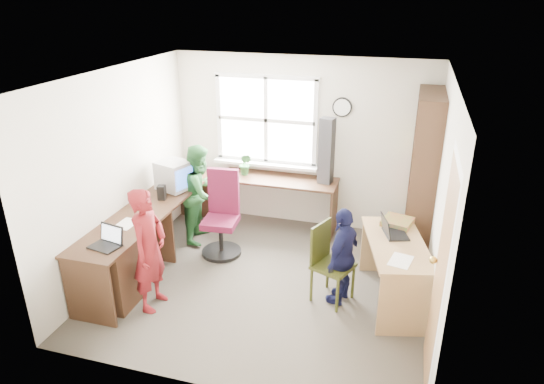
# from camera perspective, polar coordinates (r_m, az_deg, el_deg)

# --- Properties ---
(room) EXTENTS (3.64, 3.44, 2.44)m
(room) POSITION_cam_1_polar(r_m,az_deg,el_deg) (5.32, -0.34, 1.03)
(room) COLOR #413B33
(room) RESTS_ON ground
(l_desk) EXTENTS (2.38, 2.95, 0.75)m
(l_desk) POSITION_cam_1_polar(r_m,az_deg,el_deg) (5.82, -14.04, -5.98)
(l_desk) COLOR #3E2719
(l_desk) RESTS_ON ground
(right_desk) EXTENTS (0.86, 1.35, 0.72)m
(right_desk) POSITION_cam_1_polar(r_m,az_deg,el_deg) (5.40, 14.29, -7.61)
(right_desk) COLOR #A88254
(right_desk) RESTS_ON ground
(bookshelf) EXTENTS (0.30, 1.02, 2.10)m
(bookshelf) POSITION_cam_1_polar(r_m,az_deg,el_deg) (6.23, 17.23, 1.16)
(bookshelf) COLOR #3E2719
(bookshelf) RESTS_ON ground
(swivel_chair) EXTENTS (0.56, 0.56, 1.10)m
(swivel_chair) POSITION_cam_1_polar(r_m,az_deg,el_deg) (6.25, -5.91, -3.10)
(swivel_chair) COLOR black
(swivel_chair) RESTS_ON ground
(wooden_chair) EXTENTS (0.50, 0.50, 0.89)m
(wooden_chair) POSITION_cam_1_polar(r_m,az_deg,el_deg) (5.33, 6.62, -7.88)
(wooden_chair) COLOR #353A13
(wooden_chair) RESTS_ON ground
(crt_monitor) EXTENTS (0.48, 0.46, 0.38)m
(crt_monitor) POSITION_cam_1_polar(r_m,az_deg,el_deg) (6.43, -11.48, 1.90)
(crt_monitor) COLOR #B3B5B8
(crt_monitor) RESTS_ON l_desk
(laptop_left) EXTENTS (0.34, 0.30, 0.21)m
(laptop_left) POSITION_cam_1_polar(r_m,az_deg,el_deg) (5.27, -18.77, -5.50)
(laptop_left) COLOR black
(laptop_left) RESTS_ON l_desk
(laptop_right) EXTENTS (0.35, 0.38, 0.22)m
(laptop_right) POSITION_cam_1_polar(r_m,az_deg,el_deg) (5.42, 13.89, -4.43)
(laptop_right) COLOR black
(laptop_right) RESTS_ON right_desk
(speaker_a) EXTENTS (0.11, 0.11, 0.19)m
(speaker_a) POSITION_cam_1_polar(r_m,az_deg,el_deg) (6.20, -12.85, -0.06)
(speaker_a) COLOR black
(speaker_a) RESTS_ON l_desk
(speaker_b) EXTENTS (0.11, 0.11, 0.19)m
(speaker_b) POSITION_cam_1_polar(r_m,az_deg,el_deg) (6.63, -11.03, 1.63)
(speaker_b) COLOR black
(speaker_b) RESTS_ON l_desk
(cd_tower) EXTENTS (0.21, 0.19, 0.90)m
(cd_tower) POSITION_cam_1_polar(r_m,az_deg,el_deg) (6.50, 6.43, 4.81)
(cd_tower) COLOR black
(cd_tower) RESTS_ON l_desk
(game_box) EXTENTS (0.38, 0.38, 0.06)m
(game_box) POSITION_cam_1_polar(r_m,az_deg,el_deg) (5.68, 14.54, -3.40)
(game_box) COLOR red
(game_box) RESTS_ON right_desk
(paper_a) EXTENTS (0.21, 0.29, 0.00)m
(paper_a) POSITION_cam_1_polar(r_m,az_deg,el_deg) (5.69, -16.74, -3.60)
(paper_a) COLOR silver
(paper_a) RESTS_ON l_desk
(paper_b) EXTENTS (0.26, 0.32, 0.00)m
(paper_b) POSITION_cam_1_polar(r_m,az_deg,el_deg) (4.97, 14.90, -7.81)
(paper_b) COLOR silver
(paper_b) RESTS_ON right_desk
(potted_plant) EXTENTS (0.20, 0.18, 0.32)m
(potted_plant) POSITION_cam_1_polar(r_m,az_deg,el_deg) (6.84, -3.14, 3.28)
(potted_plant) COLOR #317A3A
(potted_plant) RESTS_ON l_desk
(person_red) EXTENTS (0.33, 0.50, 1.37)m
(person_red) POSITION_cam_1_polar(r_m,az_deg,el_deg) (5.23, -14.25, -6.61)
(person_red) COLOR maroon
(person_red) RESTS_ON ground
(person_green) EXTENTS (0.55, 0.68, 1.34)m
(person_green) POSITION_cam_1_polar(r_m,az_deg,el_deg) (6.54, -8.34, -0.13)
(person_green) COLOR #29672F
(person_green) RESTS_ON ground
(person_navy) EXTENTS (0.44, 0.70, 1.11)m
(person_navy) POSITION_cam_1_polar(r_m,az_deg,el_deg) (5.27, 8.33, -7.44)
(person_navy) COLOR #121439
(person_navy) RESTS_ON ground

